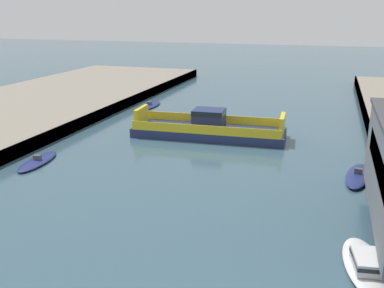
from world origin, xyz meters
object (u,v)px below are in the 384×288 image
moored_boat_near_left (149,106)px  moored_boat_mid_right (358,176)px  moored_boat_far_left (38,161)px  moored_boat_mid_left (366,265)px  chain_ferry (209,128)px

moored_boat_near_left → moored_boat_mid_right: (31.56, -23.57, 0.07)m
moored_boat_near_left → moored_boat_far_left: bearing=-90.3°
moored_boat_near_left → moored_boat_mid_left: (31.33, -39.79, 0.30)m
moored_boat_mid_right → moored_boat_far_left: moored_boat_mid_right is taller
moored_boat_mid_left → moored_boat_far_left: size_ratio=1.06×
chain_ferry → moored_boat_mid_right: (17.35, -9.41, -0.82)m
moored_boat_mid_left → moored_boat_mid_right: 16.23m
chain_ferry → moored_boat_far_left: 20.83m
moored_boat_near_left → moored_boat_mid_left: bearing=-51.8°
moored_boat_mid_left → moored_boat_far_left: 33.20m
moored_boat_mid_left → moored_boat_mid_right: bearing=89.2°
chain_ferry → moored_boat_mid_left: size_ratio=2.66×
moored_boat_near_left → moored_boat_mid_right: 39.39m
moored_boat_mid_right → moored_boat_far_left: size_ratio=1.08×
chain_ferry → moored_boat_mid_left: bearing=-56.3°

